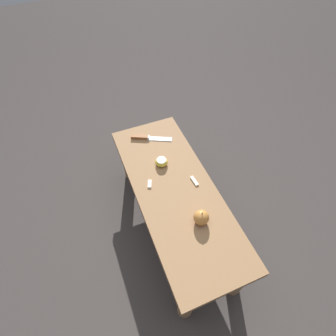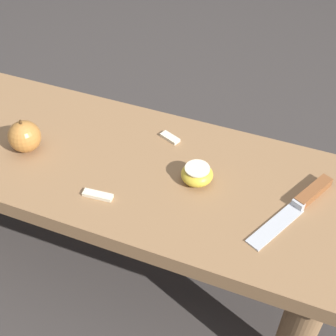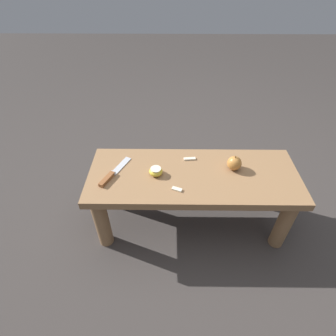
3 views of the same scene
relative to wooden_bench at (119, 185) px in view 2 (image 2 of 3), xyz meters
name	(u,v)px [view 2 (image 2 of 3)]	position (x,y,z in m)	size (l,w,h in m)	color
ground_plane	(127,260)	(0.00, 0.00, -0.30)	(8.00, 8.00, 0.00)	#383330
wooden_bench	(119,185)	(0.00, 0.00, 0.00)	(1.05, 0.40, 0.38)	olive
knife	(303,201)	(-0.41, -0.02, 0.09)	(0.13, 0.23, 0.02)	#B7BABF
apple_whole	(25,136)	(0.20, 0.04, 0.12)	(0.07, 0.07, 0.08)	#B27233
apple_cut	(197,174)	(-0.19, -0.01, 0.10)	(0.07, 0.07, 0.04)	gold
apple_slice_near_knife	(98,195)	(-0.01, 0.11, 0.08)	(0.06, 0.02, 0.01)	beige
apple_slice_center	(170,138)	(-0.08, -0.11, 0.08)	(0.05, 0.04, 0.01)	beige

